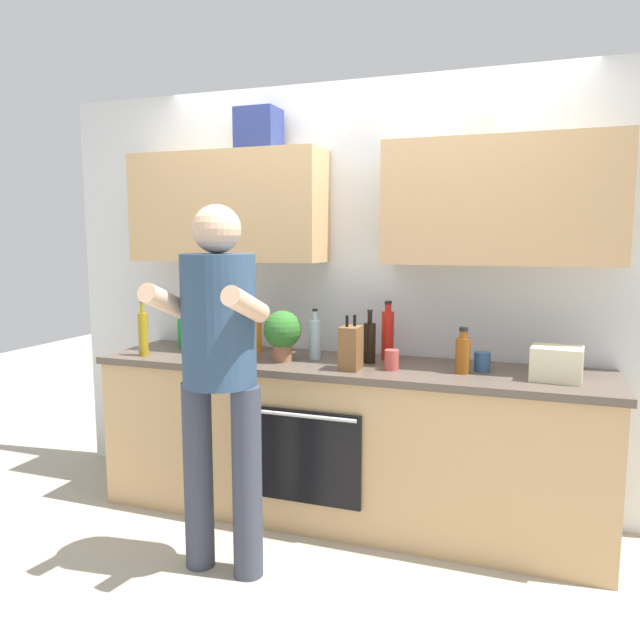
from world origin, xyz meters
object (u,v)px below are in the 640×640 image
object	(u,v)px
person_standing	(219,360)
bottle_juice	(257,331)
bottle_hotsauce	(388,334)
bottle_soda	(183,332)
bottle_wine	(238,337)
cup_tea	(482,362)
bottle_soy	(370,342)
bottle_water	(315,338)
potted_herb	(282,332)
knife_block	(351,348)
bottle_syrup	(463,354)
grocery_bag_rice	(557,364)
bottle_oil	(143,333)
mixing_bowl	(218,344)
cup_ceramic	(392,360)

from	to	relation	value
person_standing	bottle_juice	bearing A→B (deg)	104.33
bottle_hotsauce	bottle_soda	world-z (taller)	bottle_hotsauce
bottle_wine	cup_tea	distance (m)	1.33
bottle_soy	bottle_water	bearing A→B (deg)	178.07
bottle_soda	cup_tea	world-z (taller)	bottle_soda
potted_herb	knife_block	bearing A→B (deg)	-11.74
bottle_wine	bottle_soda	bearing A→B (deg)	149.30
bottle_soda	cup_tea	bearing A→B (deg)	-3.25
bottle_water	bottle_syrup	bearing A→B (deg)	-6.94
person_standing	grocery_bag_rice	world-z (taller)	person_standing
bottle_syrup	grocery_bag_rice	xyz separation A→B (m)	(0.45, -0.00, -0.02)
bottle_wine	bottle_oil	xyz separation A→B (m)	(-0.62, -0.01, -0.01)
bottle_syrup	bottle_soy	distance (m)	0.53
bottle_syrup	bottle_soy	size ratio (longest dim) A/B	0.80
bottle_hotsauce	bottle_syrup	xyz separation A→B (m)	(0.44, -0.22, -0.05)
cup_tea	grocery_bag_rice	size ratio (longest dim) A/B	0.42
bottle_water	bottle_hotsauce	distance (m)	0.42
bottle_juice	mixing_bowl	bearing A→B (deg)	-163.73
bottle_soda	bottle_oil	size ratio (longest dim) A/B	0.72
bottle_soy	potted_herb	world-z (taller)	bottle_soy
bottle_water	cup_ceramic	distance (m)	0.51
bottle_water	potted_herb	size ratio (longest dim) A/B	1.01
bottle_oil	knife_block	world-z (taller)	bottle_oil
bottle_soy	grocery_bag_rice	size ratio (longest dim) A/B	1.26
cup_tea	knife_block	bearing A→B (deg)	-163.77
knife_block	grocery_bag_rice	xyz separation A→B (m)	(1.02, 0.10, -0.03)
bottle_juice	potted_herb	world-z (taller)	bottle_juice
bottle_hotsauce	potted_herb	bearing A→B (deg)	-157.00
person_standing	mixing_bowl	distance (m)	0.93
bottle_water	bottle_oil	distance (m)	1.02
person_standing	knife_block	size ratio (longest dim) A/B	6.00
bottle_soy	cup_ceramic	xyz separation A→B (m)	(0.16, -0.14, -0.07)
bottle_water	bottle_syrup	distance (m)	0.85
mixing_bowl	potted_herb	xyz separation A→B (m)	(0.49, -0.13, 0.12)
knife_block	cup_ceramic	bearing A→B (deg)	15.68
potted_herb	bottle_water	bearing A→B (deg)	38.11
knife_block	person_standing	bearing A→B (deg)	-127.67
cup_ceramic	potted_herb	xyz separation A→B (m)	(-0.64, 0.03, 0.11)
bottle_juice	cup_tea	distance (m)	1.34
grocery_bag_rice	bottle_water	bearing A→B (deg)	175.25
knife_block	bottle_soy	bearing A→B (deg)	75.57
bottle_soda	bottle_syrup	size ratio (longest dim) A/B	0.99
bottle_wine	bottle_syrup	distance (m)	1.22
bottle_wine	potted_herb	distance (m)	0.25
bottle_soy	potted_herb	bearing A→B (deg)	-167.26
cup_ceramic	mixing_bowl	world-z (taller)	cup_ceramic
bottle_soda	bottle_oil	distance (m)	0.35
bottle_water	person_standing	bearing A→B (deg)	-102.70
grocery_bag_rice	knife_block	bearing A→B (deg)	-174.36
knife_block	bottle_syrup	bearing A→B (deg)	10.50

